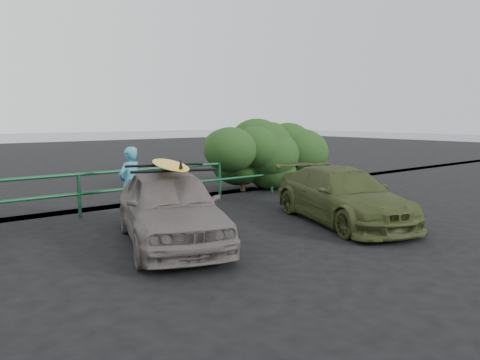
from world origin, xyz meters
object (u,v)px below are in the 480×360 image
object	(u,v)px
sedan	(170,207)
surfboard	(169,164)
olive_vehicle	(342,196)
guardrail	(120,191)
man	(130,184)

from	to	relation	value
sedan	surfboard	world-z (taller)	surfboard
olive_vehicle	surfboard	distance (m)	4.01
guardrail	olive_vehicle	bearing A→B (deg)	-50.99
guardrail	sedan	world-z (taller)	sedan
olive_vehicle	sedan	bearing A→B (deg)	-173.04
olive_vehicle	man	size ratio (longest dim) A/B	2.47
guardrail	olive_vehicle	size ratio (longest dim) A/B	3.42
guardrail	surfboard	size ratio (longest dim) A/B	5.81
man	surfboard	size ratio (longest dim) A/B	0.69
guardrail	surfboard	bearing A→B (deg)	-98.95
sedan	guardrail	bearing A→B (deg)	100.86
guardrail	sedan	distance (m)	3.31
man	sedan	bearing A→B (deg)	64.34
surfboard	man	bearing A→B (deg)	102.97
guardrail	surfboard	xyz separation A→B (m)	(-0.51, -3.26, 0.93)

